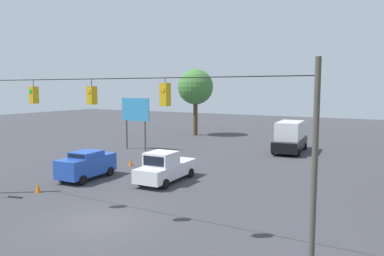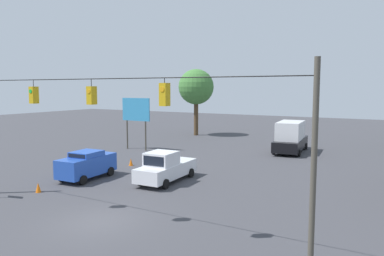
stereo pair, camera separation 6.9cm
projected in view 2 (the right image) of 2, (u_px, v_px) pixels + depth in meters
name	position (u px, v px, depth m)	size (l,w,h in m)	color
ground_plane	(99.00, 221.00, 17.89)	(140.00, 140.00, 0.00)	#3D3D42
overhead_signal_span	(93.00, 127.00, 17.15)	(20.02, 0.38, 7.37)	#4C473D
pickup_truck_white_withflow_mid	(165.00, 168.00, 25.34)	(2.32, 5.44, 2.12)	silver
box_truck_black_oncoming_deep	(291.00, 137.00, 36.94)	(3.05, 6.97, 3.05)	black
sedan_blue_parked_shoulder	(87.00, 164.00, 26.17)	(2.27, 4.49, 1.95)	#234CB2
traffic_cone_nearest	(38.00, 187.00, 22.81)	(0.33, 0.33, 0.61)	orange
traffic_cone_second	(74.00, 177.00, 25.41)	(0.33, 0.33, 0.61)	orange
traffic_cone_third	(107.00, 169.00, 28.15)	(0.33, 0.33, 0.61)	orange
traffic_cone_fourth	(131.00, 162.00, 30.61)	(0.33, 0.33, 0.61)	orange
roadside_billboard	(136.00, 113.00, 38.25)	(3.40, 0.16, 5.32)	#4C473D
tree_horizon_left	(196.00, 87.00, 49.68)	(4.70, 4.70, 8.83)	#4C3823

